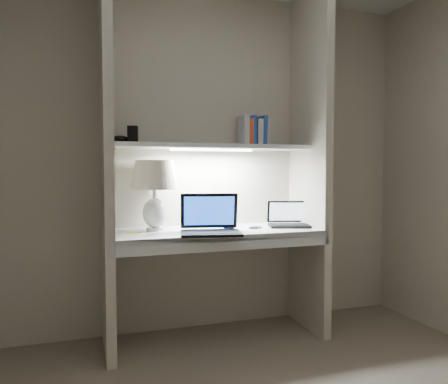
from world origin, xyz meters
name	(u,v)px	position (x,y,z in m)	size (l,w,h in m)	color
back_wall	(205,161)	(0.00, 1.50, 1.25)	(3.20, 0.01, 2.50)	beige
alcove_panel_left	(107,160)	(-0.73, 1.23, 1.25)	(0.06, 0.55, 2.50)	beige
alcove_panel_right	(310,161)	(0.73, 1.23, 1.25)	(0.06, 0.55, 2.50)	beige
desk	(216,232)	(0.00, 1.23, 0.75)	(1.40, 0.55, 0.04)	white
desk_apron	(228,243)	(0.00, 0.96, 0.72)	(1.46, 0.03, 0.10)	silver
shelf	(212,147)	(0.00, 1.32, 1.35)	(1.40, 0.36, 0.03)	silver
strip_light	(212,150)	(0.00, 1.32, 1.33)	(0.60, 0.04, 0.01)	white
table_lamp	(154,183)	(-0.41, 1.32, 1.10)	(0.33, 0.33, 0.48)	white
laptop_main	(210,224)	(-0.08, 1.08, 0.83)	(0.45, 0.41, 0.26)	black
laptop_netbook	(288,220)	(0.56, 1.24, 0.81)	(0.35, 0.32, 0.18)	black
speaker	(215,217)	(0.04, 1.39, 0.84)	(0.10, 0.07, 0.14)	silver
mouse	(229,226)	(0.10, 1.22, 0.79)	(0.11, 0.07, 0.04)	black
cable_coil	(256,227)	(0.29, 1.21, 0.78)	(0.09, 0.09, 0.01)	black
sticky_note	(132,233)	(-0.57, 1.23, 0.77)	(0.08, 0.08, 0.00)	yellow
book_row	(254,132)	(0.35, 1.40, 1.47)	(0.21, 0.15, 0.22)	#BCBCBC
shelf_box	(133,135)	(-0.55, 1.34, 1.42)	(0.07, 0.05, 0.12)	black
shelf_gadget	(120,139)	(-0.63, 1.36, 1.39)	(0.12, 0.09, 0.05)	black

